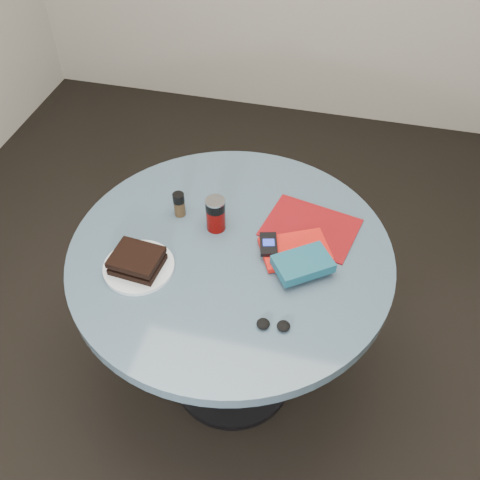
% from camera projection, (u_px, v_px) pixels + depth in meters
% --- Properties ---
extents(ground, '(4.00, 4.00, 0.00)m').
position_uv_depth(ground, '(233.00, 374.00, 2.18)').
color(ground, black).
rests_on(ground, ground).
extents(table, '(1.00, 1.00, 0.75)m').
position_uv_depth(table, '(231.00, 283.00, 1.76)').
color(table, black).
rests_on(table, ground).
extents(plate, '(0.23, 0.23, 0.01)m').
position_uv_depth(plate, '(139.00, 267.00, 1.58)').
color(plate, white).
rests_on(plate, table).
extents(sandwich, '(0.15, 0.13, 0.05)m').
position_uv_depth(sandwich, '(137.00, 261.00, 1.56)').
color(sandwich, black).
rests_on(sandwich, plate).
extents(soda_can, '(0.08, 0.08, 0.12)m').
position_uv_depth(soda_can, '(216.00, 214.00, 1.66)').
color(soda_can, '#640705').
rests_on(soda_can, table).
extents(pepper_grinder, '(0.05, 0.05, 0.09)m').
position_uv_depth(pepper_grinder, '(179.00, 204.00, 1.72)').
color(pepper_grinder, '#3D2D1A').
rests_on(pepper_grinder, table).
extents(magazine, '(0.32, 0.27, 0.01)m').
position_uv_depth(magazine, '(311.00, 227.00, 1.70)').
color(magazine, maroon).
rests_on(magazine, table).
extents(red_book, '(0.24, 0.21, 0.02)m').
position_uv_depth(red_book, '(295.00, 250.00, 1.62)').
color(red_book, red).
rests_on(red_book, magazine).
extents(novel, '(0.19, 0.18, 0.03)m').
position_uv_depth(novel, '(303.00, 264.00, 1.55)').
color(novel, navy).
rests_on(novel, red_book).
extents(mp3_player, '(0.07, 0.10, 0.02)m').
position_uv_depth(mp3_player, '(269.00, 244.00, 1.62)').
color(mp3_player, black).
rests_on(mp3_player, red_book).
extents(headphones, '(0.10, 0.05, 0.02)m').
position_uv_depth(headphones, '(273.00, 325.00, 1.44)').
color(headphones, black).
rests_on(headphones, table).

